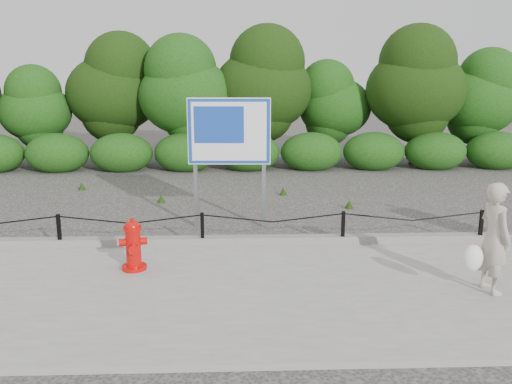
{
  "coord_description": "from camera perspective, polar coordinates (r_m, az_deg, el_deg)",
  "views": [
    {
      "loc": [
        0.61,
        -9.19,
        3.15
      ],
      "look_at": [
        0.96,
        0.2,
        1.0
      ],
      "focal_mm": 38.0,
      "sensor_mm": 36.0,
      "label": 1
    }
  ],
  "objects": [
    {
      "name": "sidewalk",
      "position": [
        7.86,
        -6.49,
        -10.51
      ],
      "size": [
        14.0,
        4.0,
        0.08
      ],
      "primitive_type": "cube",
      "color": "gray",
      "rests_on": "ground"
    },
    {
      "name": "treeline",
      "position": [
        18.12,
        -3.3,
        10.7
      ],
      "size": [
        20.25,
        3.58,
        4.45
      ],
      "color": "black",
      "rests_on": "ground"
    },
    {
      "name": "fire_hydrant",
      "position": [
        8.64,
        -12.79,
        -5.5
      ],
      "size": [
        0.46,
        0.47,
        0.82
      ],
      "rotation": [
        0.0,
        0.0,
        0.21
      ],
      "color": "red",
      "rests_on": "sidewalk"
    },
    {
      "name": "pedestrian",
      "position": [
        8.18,
        23.67,
        -4.57
      ],
      "size": [
        0.73,
        0.63,
        1.57
      ],
      "rotation": [
        0.0,
        0.0,
        1.76
      ],
      "color": "#ADA494",
      "rests_on": "sidewalk"
    },
    {
      "name": "curb",
      "position": [
        9.74,
        -5.62,
        -5.13
      ],
      "size": [
        14.0,
        0.22,
        0.14
      ],
      "primitive_type": "cube",
      "color": "slate",
      "rests_on": "sidewalk"
    },
    {
      "name": "chain_barrier",
      "position": [
        9.6,
        -5.68,
        -3.48
      ],
      "size": [
        10.06,
        0.06,
        0.6
      ],
      "color": "black",
      "rests_on": "sidewalk"
    },
    {
      "name": "advertising_sign",
      "position": [
        10.66,
        -2.87,
        5.78
      ],
      "size": [
        1.63,
        0.19,
        2.6
      ],
      "rotation": [
        0.0,
        0.0,
        -0.04
      ],
      "color": "slate",
      "rests_on": "ground"
    },
    {
      "name": "ground",
      "position": [
        9.74,
        -5.62,
        -6.06
      ],
      "size": [
        90.0,
        90.0,
        0.0
      ],
      "primitive_type": "plane",
      "color": "#2D2B28",
      "rests_on": "ground"
    }
  ]
}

